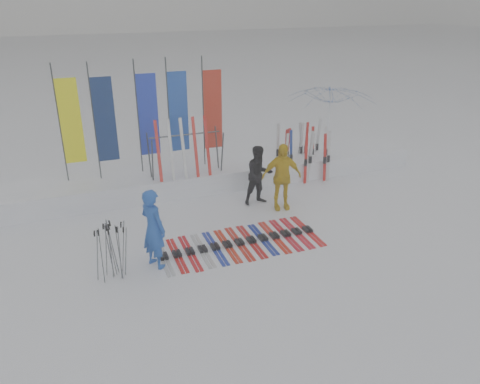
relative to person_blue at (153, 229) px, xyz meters
name	(u,v)px	position (x,y,z in m)	size (l,w,h in m)	color
ground	(257,262)	(2.09, -0.68, -0.89)	(120.00, 120.00, 0.00)	white
snow_bank	(199,177)	(2.09, 3.92, -0.59)	(14.00, 1.60, 0.60)	white
person_blue	(153,229)	(0.00, 0.00, 0.00)	(0.65, 0.43, 1.78)	#1E4DB1
person_black	(259,175)	(3.32, 2.18, -0.06)	(0.81, 0.63, 1.66)	black
person_yellow	(281,177)	(3.76, 1.67, 0.03)	(1.07, 0.45, 1.83)	gold
tent_canopy	(329,124)	(6.83, 4.48, 0.44)	(2.90, 2.95, 2.66)	white
ski_row	(240,242)	(2.02, 0.21, -0.85)	(3.77, 1.67, 0.07)	#ADB0B4
pole_cluster	(113,251)	(-0.88, -0.15, -0.28)	(0.68, 0.34, 1.26)	#595B60
feather_flags	(144,116)	(0.65, 4.19, 1.36)	(4.53, 0.21, 3.20)	#383A3F
ski_rack	(186,148)	(1.64, 3.52, 0.50)	(2.04, 0.80, 1.23)	#383A3F
upright_skis	(304,152)	(5.46, 3.60, -0.10)	(1.62, 1.19, 1.70)	silver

